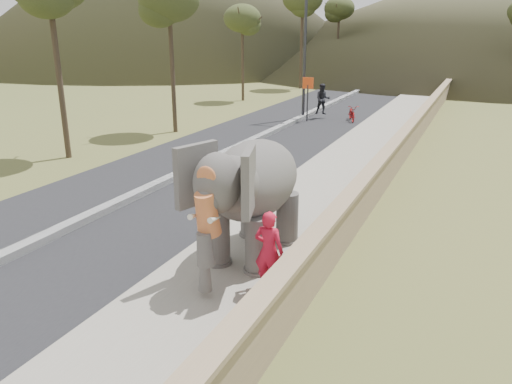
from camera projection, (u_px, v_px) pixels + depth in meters
ground at (227, 284)px, 10.14m from camera, size 160.00×160.00×0.00m
road at (232, 152)px, 20.75m from camera, size 7.00×120.00×0.03m
median at (232, 150)px, 20.72m from camera, size 0.35×120.00×0.22m
walkway at (350, 164)px, 18.76m from camera, size 3.00×120.00×0.15m
parapet at (396, 156)px, 17.96m from camera, size 0.30×120.00×1.10m
lamppost at (311, 29)px, 26.80m from camera, size 1.76×0.36×8.00m
signboard at (308, 92)px, 27.09m from camera, size 0.60×0.08×2.40m
hill_far at (502, 11)px, 66.47m from camera, size 80.00×80.00×14.00m
elephant_and_man at (254, 196)px, 10.82m from camera, size 2.17×3.70×2.68m
motorcyclist at (337, 106)px, 27.84m from camera, size 2.82×1.81×1.97m
trees at (479, 46)px, 32.32m from camera, size 47.34×41.97×8.63m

